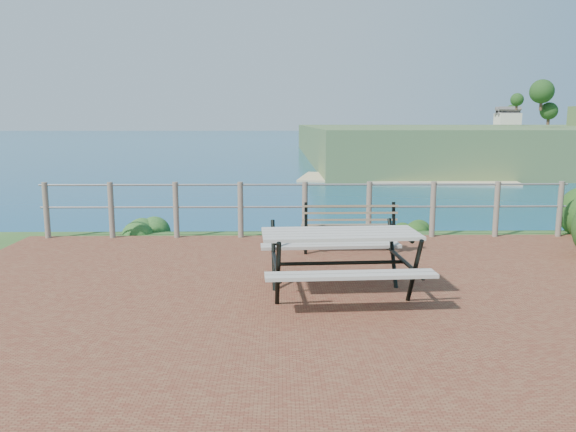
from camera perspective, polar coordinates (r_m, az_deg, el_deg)
name	(u,v)px	position (r m, az deg, el deg)	size (l,w,h in m)	color
ground	(317,295)	(6.89, 2.96, -8.01)	(10.00, 7.00, 0.12)	brown
ocean	(281,127)	(206.56, -0.75, 9.07)	(1200.00, 1200.00, 0.00)	#155A7F
safety_railing	(305,207)	(10.02, 1.73, 0.95)	(9.40, 0.10, 1.00)	#6B5B4C
picnic_table	(340,257)	(6.71, 5.29, -4.13)	(1.88, 1.59, 0.77)	#A29B91
park_bench	(348,219)	(8.94, 6.12, -0.31)	(1.48, 0.38, 0.83)	brown
shrub_lip_west	(142,231)	(11.17, -14.66, -1.44)	(0.76, 0.76, 0.49)	#1C4D1D
shrub_lip_east	(414,229)	(11.27, 12.73, -1.27)	(0.66, 0.66, 0.36)	#123B12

